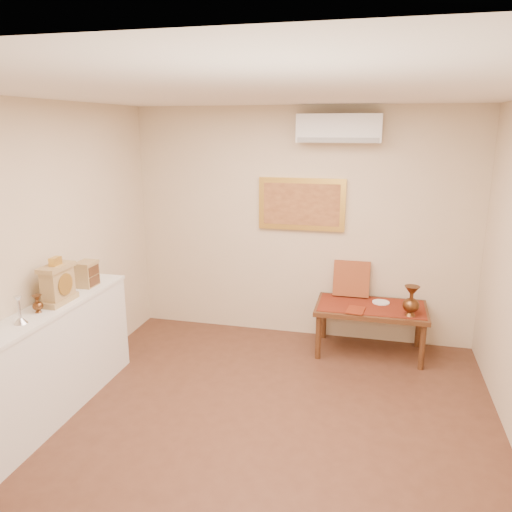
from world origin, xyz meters
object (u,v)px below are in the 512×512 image
(wooden_chest, at_px, (87,274))
(mantel_clock, at_px, (58,284))
(display_ledge, at_px, (53,360))
(low_table, at_px, (371,312))
(brass_urn_tall, at_px, (411,298))

(wooden_chest, bearing_deg, mantel_clock, -87.84)
(display_ledge, relative_size, low_table, 1.68)
(brass_urn_tall, xyz_separation_m, mantel_clock, (-3.04, -1.54, 0.40))
(brass_urn_tall, bearing_deg, display_ledge, -151.42)
(display_ledge, relative_size, mantel_clock, 4.93)
(display_ledge, bearing_deg, brass_urn_tall, 28.58)
(brass_urn_tall, height_order, wooden_chest, wooden_chest)
(brass_urn_tall, relative_size, wooden_chest, 1.61)
(brass_urn_tall, distance_m, low_table, 0.52)
(brass_urn_tall, xyz_separation_m, wooden_chest, (-3.06, -1.06, 0.35))
(display_ledge, xyz_separation_m, low_table, (2.67, 1.88, -0.01))
(mantel_clock, distance_m, wooden_chest, 0.48)
(brass_urn_tall, distance_m, mantel_clock, 3.43)
(mantel_clock, xyz_separation_m, low_table, (2.65, 1.74, -0.67))
(brass_urn_tall, bearing_deg, low_table, 152.79)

